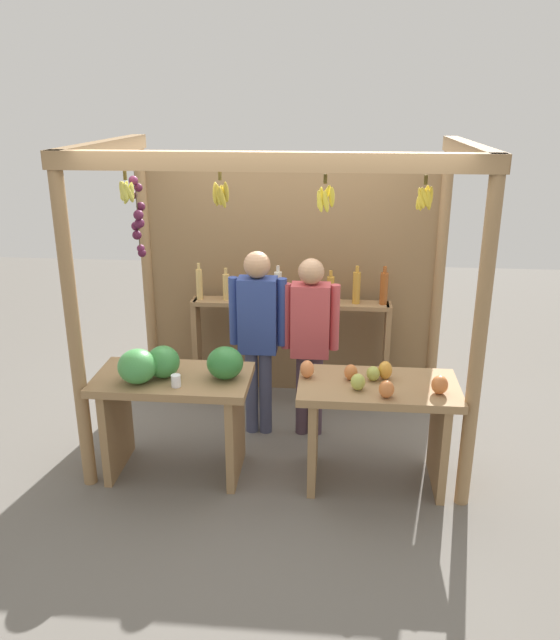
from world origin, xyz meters
name	(u,v)px	position (x,y,z in m)	size (l,w,h in m)	color
ground_plane	(282,432)	(0.00, 0.00, 0.00)	(12.00, 12.00, 0.00)	slate
market_stall	(286,263)	(-0.01, 0.41, 1.44)	(2.92, 1.91, 2.48)	#99754C
fruit_counter_left	(174,391)	(-0.76, -0.69, 0.70)	(1.17, 0.64, 1.07)	#99754C
fruit_counter_right	(376,411)	(0.77, -0.68, 0.60)	(1.19, 0.64, 0.96)	#99754C
bottle_shelf_unit	(292,321)	(0.04, 0.67, 0.81)	(1.87, 0.22, 1.36)	#99754C
vendor_man	(258,327)	(-0.20, 0.01, 0.98)	(0.48, 0.22, 1.63)	#444969
vendor_woman	(310,333)	(0.24, 0.02, 0.94)	(0.48, 0.21, 1.58)	#493643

